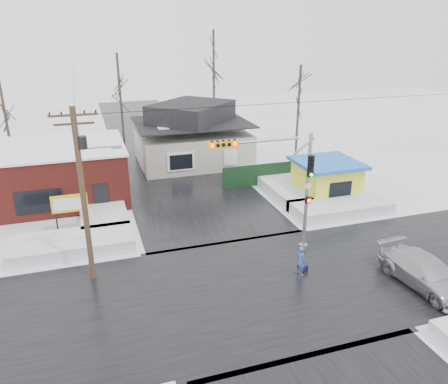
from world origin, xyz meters
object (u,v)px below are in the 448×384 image
object	(u,v)px
marquee_sign	(70,205)
kiosk	(326,179)
car	(425,273)
traffic_signal	(283,180)
pedestrian	(301,261)
utility_pole	(84,187)

from	to	relation	value
marquee_sign	kiosk	xyz separation A→B (m)	(18.50, 0.50, -0.46)
car	kiosk	bearing A→B (deg)	78.02
traffic_signal	marquee_sign	world-z (taller)	traffic_signal
kiosk	car	world-z (taller)	kiosk
traffic_signal	pedestrian	bearing A→B (deg)	-88.66
utility_pole	kiosk	distance (m)	18.95
marquee_sign	car	bearing A→B (deg)	-35.05
kiosk	traffic_signal	bearing A→B (deg)	-135.16
traffic_signal	kiosk	distance (m)	10.43
utility_pole	marquee_sign	distance (m)	6.87
car	traffic_signal	bearing A→B (deg)	130.81
kiosk	marquee_sign	bearing A→B (deg)	-178.45
traffic_signal	utility_pole	world-z (taller)	utility_pole
traffic_signal	utility_pole	size ratio (longest dim) A/B	0.78
traffic_signal	kiosk	world-z (taller)	traffic_signal
pedestrian	traffic_signal	bearing A→B (deg)	-17.33
traffic_signal	kiosk	size ratio (longest dim) A/B	1.52
traffic_signal	utility_pole	xyz separation A→B (m)	(-10.36, 0.53, 0.57)
marquee_sign	kiosk	distance (m)	18.51
utility_pole	marquee_sign	size ratio (longest dim) A/B	3.53
kiosk	car	xyz separation A→B (m)	(-1.50, -12.42, -0.69)
traffic_signal	car	distance (m)	8.62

